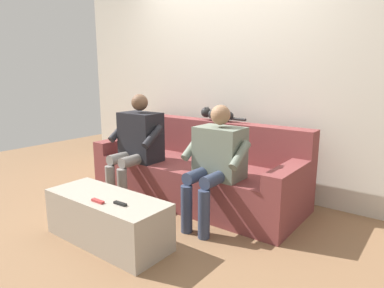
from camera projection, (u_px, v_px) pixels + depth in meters
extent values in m
plane|color=#846042|center=(150.00, 221.00, 3.11)|extent=(8.00, 8.00, 0.00)
cube|color=beige|center=(228.00, 72.00, 3.87)|extent=(4.67, 0.06, 2.69)
cube|color=brown|center=(189.00, 183.00, 3.54)|extent=(1.93, 0.68, 0.41)
cube|color=brown|center=(213.00, 156.00, 3.83)|extent=(2.28, 0.20, 0.82)
cube|color=brown|center=(286.00, 199.00, 2.90)|extent=(0.18, 0.68, 0.56)
cube|color=brown|center=(122.00, 161.00, 4.15)|extent=(0.18, 0.68, 0.56)
cube|color=#A89E8E|center=(108.00, 219.00, 2.70)|extent=(1.08, 0.42, 0.38)
cube|color=slate|center=(220.00, 153.00, 3.00)|extent=(0.42, 0.28, 0.46)
sphere|color=#936B4C|center=(220.00, 115.00, 2.93)|extent=(0.18, 0.18, 0.18)
cylinder|color=#333D56|center=(217.00, 178.00, 2.84)|extent=(0.11, 0.37, 0.11)
cylinder|color=#333D56|center=(199.00, 174.00, 2.94)|extent=(0.11, 0.37, 0.11)
cylinder|color=#333D56|center=(204.00, 214.00, 2.75)|extent=(0.10, 0.10, 0.41)
cylinder|color=#333D56|center=(187.00, 209.00, 2.86)|extent=(0.10, 0.10, 0.41)
cylinder|color=slate|center=(240.00, 155.00, 2.78)|extent=(0.08, 0.27, 0.22)
cylinder|color=slate|center=(192.00, 147.00, 3.08)|extent=(0.08, 0.27, 0.22)
cube|color=black|center=(141.00, 137.00, 3.58)|extent=(0.43, 0.28, 0.52)
sphere|color=brown|center=(140.00, 102.00, 3.50)|extent=(0.17, 0.17, 0.17)
cylinder|color=gray|center=(135.00, 160.00, 3.43)|extent=(0.11, 0.36, 0.11)
cylinder|color=gray|center=(123.00, 157.00, 3.53)|extent=(0.11, 0.36, 0.11)
cylinder|color=gray|center=(123.00, 189.00, 3.34)|extent=(0.10, 0.10, 0.41)
cylinder|color=gray|center=(111.00, 186.00, 3.45)|extent=(0.10, 0.10, 0.41)
cylinder|color=black|center=(153.00, 136.00, 3.36)|extent=(0.08, 0.27, 0.22)
cylinder|color=black|center=(119.00, 131.00, 3.66)|extent=(0.08, 0.27, 0.22)
ellipsoid|color=black|center=(220.00, 115.00, 3.68)|extent=(0.33, 0.14, 0.14)
sphere|color=black|center=(206.00, 112.00, 3.79)|extent=(0.12, 0.12, 0.12)
cone|color=black|center=(208.00, 108.00, 3.80)|extent=(0.04, 0.04, 0.03)
cone|color=black|center=(205.00, 108.00, 3.75)|extent=(0.04, 0.04, 0.03)
cylinder|color=black|center=(238.00, 119.00, 3.55)|extent=(0.18, 0.03, 0.03)
cube|color=#B73333|center=(98.00, 201.00, 2.54)|extent=(0.12, 0.03, 0.02)
cube|color=black|center=(120.00, 204.00, 2.49)|extent=(0.12, 0.03, 0.02)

